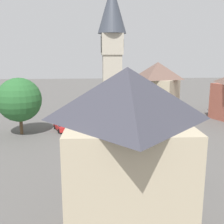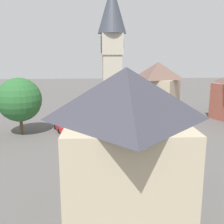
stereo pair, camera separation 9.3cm
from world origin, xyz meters
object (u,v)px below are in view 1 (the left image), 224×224
object	(u,v)px
lamp_post	(160,122)
pedestrian	(194,143)
tree	(19,100)
building_terrace_right	(157,88)
car_white_side	(183,173)
road_sign	(84,117)
car_blue_kerb	(145,119)
clock_tower	(112,52)
building_corner_back	(126,158)
car_silver_kerb	(101,113)
car_red_corner	(62,125)

from	to	relation	value
lamp_post	pedestrian	bearing A→B (deg)	87.27
tree	lamp_post	bearing A→B (deg)	64.06
tree	building_terrace_right	bearing A→B (deg)	116.62
car_white_side	road_sign	xyz separation A→B (m)	(-17.59, -8.81, 1.14)
pedestrian	car_blue_kerb	bearing A→B (deg)	-166.69
road_sign	clock_tower	bearing A→B (deg)	31.74
building_terrace_right	building_corner_back	world-z (taller)	building_corner_back
pedestrian	tree	distance (m)	23.22
pedestrian	tree	bearing A→B (deg)	-111.98
lamp_post	road_sign	size ratio (longest dim) A/B	1.87
car_blue_kerb	car_white_side	xyz separation A→B (m)	(19.80, -0.79, 0.00)
lamp_post	building_corner_back	bearing A→B (deg)	-21.81
car_white_side	car_silver_kerb	bearing A→B (deg)	-166.48
car_white_side	pedestrian	distance (m)	8.06
car_blue_kerb	building_corner_back	xyz separation A→B (m)	(26.80, -6.72, 4.34)
car_silver_kerb	lamp_post	size ratio (longest dim) A/B	0.85
car_silver_kerb	building_terrace_right	xyz separation A→B (m)	(-1.80, 10.37, 4.16)
car_white_side	pedestrian	world-z (taller)	pedestrian
car_silver_kerb	tree	bearing A→B (deg)	-51.43
pedestrian	road_sign	world-z (taller)	road_sign
clock_tower	road_sign	xyz separation A→B (m)	(-5.91, -3.66, -9.22)
car_white_side	tree	distance (m)	23.80
car_blue_kerb	lamp_post	xyz separation A→B (m)	(12.51, -1.00, 2.73)
car_silver_kerb	lamp_post	bearing A→B (deg)	18.19
car_blue_kerb	road_sign	bearing A→B (deg)	-76.99
car_red_corner	road_sign	xyz separation A→B (m)	(-0.54, 3.17, 1.14)
road_sign	car_white_side	bearing A→B (deg)	26.61
pedestrian	car_white_side	bearing A→B (deg)	-28.12
car_white_side	tree	xyz separation A→B (m)	(-15.68, -17.44, 4.07)
pedestrian	building_corner_back	distance (m)	17.61
building_terrace_right	car_red_corner	bearing A→B (deg)	-59.70
building_terrace_right	car_white_side	bearing A→B (deg)	-9.39
tree	building_corner_back	world-z (taller)	building_corner_back
car_blue_kerb	lamp_post	bearing A→B (deg)	-4.57
pedestrian	tree	xyz separation A→B (m)	(-8.57, -21.24, 3.82)
car_red_corner	lamp_post	bearing A→B (deg)	50.36
clock_tower	building_corner_back	distance (m)	19.63
clock_tower	car_silver_kerb	xyz separation A→B (m)	(-13.15, -0.81, -10.36)
pedestrian	building_terrace_right	size ratio (longest dim) A/B	0.16
clock_tower	car_red_corner	bearing A→B (deg)	-128.21
car_blue_kerb	tree	xyz separation A→B (m)	(4.13, -18.23, 4.07)
car_blue_kerb	car_red_corner	world-z (taller)	same
car_red_corner	building_corner_back	bearing A→B (deg)	14.14
road_sign	building_corner_back	bearing A→B (deg)	6.69
car_blue_kerb	car_silver_kerb	size ratio (longest dim) A/B	0.99
pedestrian	car_silver_kerb	bearing A→B (deg)	-151.14
car_blue_kerb	building_corner_back	world-z (taller)	building_corner_back
lamp_post	car_white_side	bearing A→B (deg)	1.64
clock_tower	building_terrace_right	world-z (taller)	clock_tower
car_silver_kerb	building_corner_back	distance (m)	32.11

